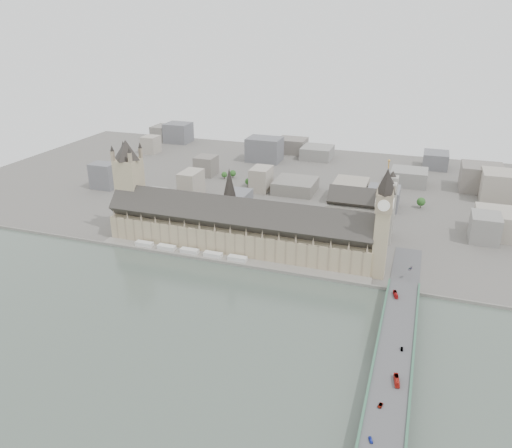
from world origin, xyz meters
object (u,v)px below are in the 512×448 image
(red_bus_south, at_px, (397,380))
(victoria_tower, at_px, (130,182))
(elizabeth_tower, at_px, (383,216))
(red_bus_north, at_px, (396,294))
(car_grey, at_px, (380,405))
(car_approach, at_px, (410,269))
(palace_of_westminster, at_px, (237,228))
(car_silver, at_px, (402,349))
(westminster_bridge, at_px, (397,336))
(westminster_abbey, at_px, (362,213))
(car_blue, at_px, (371,440))

(red_bus_south, bearing_deg, victoria_tower, 139.89)
(elizabeth_tower, relative_size, red_bus_north, 10.07)
(car_grey, relative_size, car_approach, 0.87)
(palace_of_westminster, bearing_deg, car_silver, -37.84)
(westminster_bridge, distance_m, red_bus_north, 48.29)
(westminster_abbey, xyz_separation_m, car_approach, (54.40, -84.52, -14.03))
(westminster_bridge, relative_size, red_bus_north, 30.44)
(palace_of_westminster, bearing_deg, elizabeth_tower, -4.85)
(victoria_tower, bearing_deg, red_bus_north, -13.31)
(victoria_tower, distance_m, red_bus_south, 336.62)
(car_silver, bearing_deg, car_blue, -99.91)
(victoria_tower, distance_m, car_grey, 343.34)
(westminster_bridge, distance_m, car_silver, 23.22)
(red_bus_north, bearing_deg, palace_of_westminster, 145.54)
(palace_of_westminster, xyz_separation_m, victoria_tower, (-122.00, 6.30, 32.50))
(westminster_abbey, distance_m, car_approach, 101.49)
(red_bus_south, bearing_deg, car_silver, 78.97)
(car_grey, bearing_deg, westminster_abbey, 113.05)
(elizabeth_tower, bearing_deg, westminster_bridge, -75.89)
(red_bus_south, bearing_deg, car_blue, -109.80)
(palace_of_westminster, height_order, westminster_abbey, westminster_abbey)
(westminster_abbey, relative_size, car_grey, 14.24)
(car_blue, bearing_deg, elizabeth_tower, 75.07)
(car_grey, bearing_deg, westminster_bridge, 100.19)
(red_bus_south, xyz_separation_m, car_silver, (0.87, 34.10, -0.93))
(westminster_bridge, distance_m, car_approach, 98.21)
(car_grey, bearing_deg, red_bus_south, 85.96)
(palace_of_westminster, xyz_separation_m, car_grey, (158.39, -186.83, -11.79))
(palace_of_westminster, bearing_deg, red_bus_south, -44.63)
(car_grey, bearing_deg, elizabeth_tower, 109.42)
(westminster_abbey, bearing_deg, palace_of_westminster, -145.83)
(elizabeth_tower, height_order, car_approach, elizabeth_tower)
(westminster_bridge, xyz_separation_m, westminster_abbey, (-51.08, 182.50, 19.96))
(westminster_bridge, distance_m, car_grey, 79.92)
(red_bus_south, distance_m, car_approach, 154.14)
(red_bus_south, relative_size, car_blue, 2.68)
(victoria_tower, height_order, car_blue, victoria_tower)
(red_bus_north, xyz_separation_m, car_grey, (1.62, -127.18, -0.82))
(red_bus_north, relative_size, car_grey, 2.24)
(westminster_bridge, bearing_deg, car_blue, -93.03)
(red_bus_north, relative_size, car_blue, 2.46)
(red_bus_north, relative_size, car_silver, 2.56)
(elizabeth_tower, relative_size, westminster_abbey, 1.58)
(car_blue, distance_m, car_silver, 85.35)
(palace_of_westminster, relative_size, red_bus_south, 22.82)
(car_grey, bearing_deg, car_approach, 100.55)
(red_bus_south, relative_size, car_silver, 2.78)
(westminster_bridge, xyz_separation_m, car_blue, (-5.66, -106.81, 5.86))
(westminster_bridge, bearing_deg, elizabeth_tower, 104.11)
(car_blue, bearing_deg, car_grey, 65.57)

